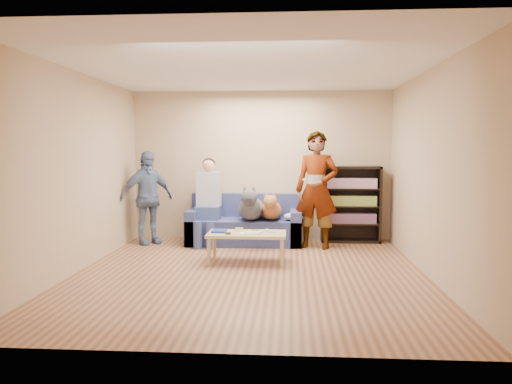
# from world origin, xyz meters

# --- Properties ---
(ground) EXTENTS (5.00, 5.00, 0.00)m
(ground) POSITION_xyz_m (0.00, 0.00, 0.00)
(ground) COLOR brown
(ground) RESTS_ON ground
(ceiling) EXTENTS (5.00, 5.00, 0.00)m
(ceiling) POSITION_xyz_m (0.00, 0.00, 2.60)
(ceiling) COLOR white
(ceiling) RESTS_ON ground
(wall_back) EXTENTS (4.50, 0.00, 4.50)m
(wall_back) POSITION_xyz_m (0.00, 2.50, 1.30)
(wall_back) COLOR tan
(wall_back) RESTS_ON ground
(wall_front) EXTENTS (4.50, 0.00, 4.50)m
(wall_front) POSITION_xyz_m (0.00, -2.50, 1.30)
(wall_front) COLOR tan
(wall_front) RESTS_ON ground
(wall_left) EXTENTS (0.00, 5.00, 5.00)m
(wall_left) POSITION_xyz_m (-2.25, 0.00, 1.30)
(wall_left) COLOR tan
(wall_left) RESTS_ON ground
(wall_right) EXTENTS (0.00, 5.00, 5.00)m
(wall_right) POSITION_xyz_m (2.25, 0.00, 1.30)
(wall_right) COLOR tan
(wall_right) RESTS_ON ground
(blanket) EXTENTS (0.36, 0.31, 0.13)m
(blanket) POSITION_xyz_m (0.59, 1.88, 0.49)
(blanket) COLOR silver
(blanket) RESTS_ON sofa
(person_standing_right) EXTENTS (0.78, 0.61, 1.88)m
(person_standing_right) POSITION_xyz_m (0.94, 1.76, 0.94)
(person_standing_right) COLOR gray
(person_standing_right) RESTS_ON ground
(person_standing_left) EXTENTS (0.94, 0.89, 1.56)m
(person_standing_left) POSITION_xyz_m (-1.88, 1.92, 0.78)
(person_standing_left) COLOR #6E92B0
(person_standing_left) RESTS_ON ground
(held_controller) EXTENTS (0.06, 0.13, 0.03)m
(held_controller) POSITION_xyz_m (0.74, 1.56, 1.12)
(held_controller) COLOR silver
(held_controller) RESTS_ON person_standing_right
(notebook_blue) EXTENTS (0.20, 0.26, 0.03)m
(notebook_blue) POSITION_xyz_m (-0.49, 0.72, 0.43)
(notebook_blue) COLOR navy
(notebook_blue) RESTS_ON coffee_table
(papers) EXTENTS (0.26, 0.20, 0.02)m
(papers) POSITION_xyz_m (-0.04, 0.57, 0.43)
(papers) COLOR white
(papers) RESTS_ON coffee_table
(magazine) EXTENTS (0.22, 0.17, 0.01)m
(magazine) POSITION_xyz_m (-0.01, 0.59, 0.44)
(magazine) COLOR beige
(magazine) RESTS_ON coffee_table
(camera_silver) EXTENTS (0.11, 0.06, 0.05)m
(camera_silver) POSITION_xyz_m (-0.21, 0.79, 0.45)
(camera_silver) COLOR silver
(camera_silver) RESTS_ON coffee_table
(controller_a) EXTENTS (0.04, 0.13, 0.03)m
(controller_a) POSITION_xyz_m (0.19, 0.77, 0.43)
(controller_a) COLOR silver
(controller_a) RESTS_ON coffee_table
(controller_b) EXTENTS (0.09, 0.06, 0.03)m
(controller_b) POSITION_xyz_m (0.27, 0.69, 0.43)
(controller_b) COLOR white
(controller_b) RESTS_ON coffee_table
(headphone_cup_a) EXTENTS (0.07, 0.07, 0.02)m
(headphone_cup_a) POSITION_xyz_m (0.11, 0.65, 0.43)
(headphone_cup_a) COLOR white
(headphone_cup_a) RESTS_ON coffee_table
(headphone_cup_b) EXTENTS (0.07, 0.07, 0.02)m
(headphone_cup_b) POSITION_xyz_m (0.11, 0.73, 0.43)
(headphone_cup_b) COLOR white
(headphone_cup_b) RESTS_ON coffee_table
(pen_orange) EXTENTS (0.13, 0.06, 0.01)m
(pen_orange) POSITION_xyz_m (-0.11, 0.51, 0.42)
(pen_orange) COLOR #BF581B
(pen_orange) RESTS_ON coffee_table
(pen_black) EXTENTS (0.13, 0.08, 0.01)m
(pen_black) POSITION_xyz_m (0.03, 0.85, 0.42)
(pen_black) COLOR black
(pen_black) RESTS_ON coffee_table
(wallet) EXTENTS (0.07, 0.12, 0.02)m
(wallet) POSITION_xyz_m (-0.34, 0.55, 0.43)
(wallet) COLOR black
(wallet) RESTS_ON coffee_table
(sofa) EXTENTS (1.90, 0.85, 0.82)m
(sofa) POSITION_xyz_m (-0.25, 2.10, 0.28)
(sofa) COLOR #515B93
(sofa) RESTS_ON ground
(person_seated) EXTENTS (0.40, 0.73, 1.47)m
(person_seated) POSITION_xyz_m (-0.86, 1.97, 0.77)
(person_seated) COLOR #3A4F80
(person_seated) RESTS_ON sofa
(dog_gray) EXTENTS (0.43, 1.26, 0.62)m
(dog_gray) POSITION_xyz_m (-0.13, 1.85, 0.64)
(dog_gray) COLOR #53575E
(dog_gray) RESTS_ON sofa
(dog_tan) EXTENTS (0.35, 1.14, 0.51)m
(dog_tan) POSITION_xyz_m (0.20, 1.93, 0.60)
(dog_tan) COLOR #AC7D34
(dog_tan) RESTS_ON sofa
(coffee_table) EXTENTS (1.10, 0.60, 0.42)m
(coffee_table) POSITION_xyz_m (-0.09, 0.67, 0.37)
(coffee_table) COLOR tan
(coffee_table) RESTS_ON ground
(bookshelf) EXTENTS (1.00, 0.34, 1.30)m
(bookshelf) POSITION_xyz_m (1.55, 2.33, 0.68)
(bookshelf) COLOR black
(bookshelf) RESTS_ON ground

